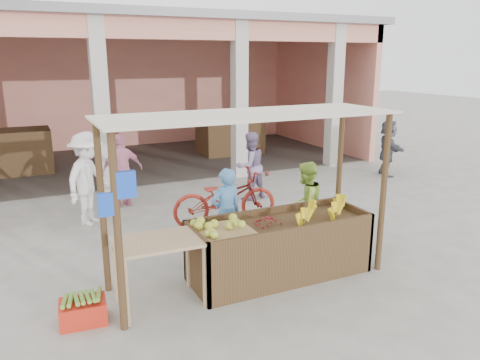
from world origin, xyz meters
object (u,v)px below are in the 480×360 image
fruit_stall (280,250)px  motorcycle (225,197)px  side_table (159,251)px  red_crate (83,312)px  vendor_blue (226,210)px  vendor_green (305,202)px

fruit_stall → motorcycle: bearing=86.7°
fruit_stall → side_table: (-1.80, -0.08, 0.35)m
red_crate → vendor_blue: vendor_blue is taller
fruit_stall → vendor_blue: bearing=113.9°
side_table → vendor_blue: size_ratio=0.73×
red_crate → vendor_green: size_ratio=0.36×
fruit_stall → side_table: 1.83m
vendor_blue → motorcycle: bearing=-118.2°
red_crate → motorcycle: size_ratio=0.26×
side_table → fruit_stall: bearing=4.6°
red_crate → motorcycle: (2.90, 2.40, 0.41)m
vendor_blue → vendor_green: (1.40, -0.12, -0.02)m
side_table → motorcycle: size_ratio=0.54×
side_table → vendor_blue: bearing=39.3°
side_table → vendor_blue: (1.37, 1.04, 0.03)m
fruit_stall → vendor_blue: size_ratio=1.68×
red_crate → side_table: bearing=6.6°
fruit_stall → vendor_green: bearing=40.9°
side_table → vendor_green: vendor_green is taller
side_table → red_crate: bearing=-176.8°
vendor_blue → side_table: bearing=31.8°
red_crate → motorcycle: bearing=45.1°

